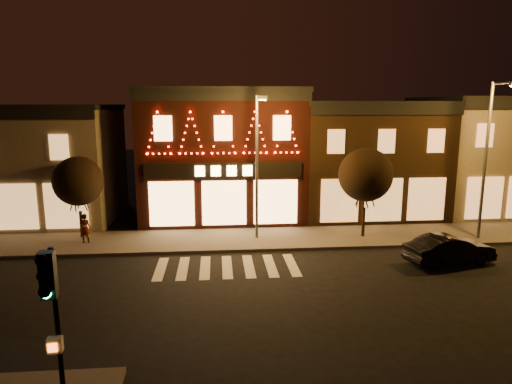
{
  "coord_description": "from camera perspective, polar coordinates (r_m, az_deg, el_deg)",
  "views": [
    {
      "loc": [
        -0.4,
        -15.63,
        7.32
      ],
      "look_at": [
        1.33,
        4.0,
        3.47
      ],
      "focal_mm": 31.66,
      "sensor_mm": 36.0,
      "label": 1
    }
  ],
  "objects": [
    {
      "name": "ground",
      "position": [
        17.27,
        -3.33,
        -14.06
      ],
      "size": [
        120.0,
        120.0,
        0.0
      ],
      "primitive_type": "plane",
      "color": "black",
      "rests_on": "ground"
    },
    {
      "name": "sidewalk_far",
      "position": [
        24.84,
        0.74,
        -5.92
      ],
      "size": [
        44.0,
        4.0,
        0.15
      ],
      "primitive_type": "cube",
      "color": "#47423D",
      "rests_on": "ground"
    },
    {
      "name": "building_left",
      "position": [
        32.4,
        -27.93,
        3.27
      ],
      "size": [
        12.2,
        8.28,
        7.3
      ],
      "color": "#685B4A",
      "rests_on": "ground"
    },
    {
      "name": "building_pulp",
      "position": [
        29.78,
        -4.25,
        4.92
      ],
      "size": [
        10.2,
        8.34,
        8.3
      ],
      "color": "black",
      "rests_on": "ground"
    },
    {
      "name": "building_right_a",
      "position": [
        31.44,
        13.39,
        4.24
      ],
      "size": [
        9.2,
        8.28,
        7.5
      ],
      "color": "#382413",
      "rests_on": "ground"
    },
    {
      "name": "building_right_b",
      "position": [
        35.31,
        27.44,
        4.26
      ],
      "size": [
        9.2,
        8.28,
        7.8
      ],
      "color": "#685B4A",
      "rests_on": "ground"
    },
    {
      "name": "traffic_signal_near",
      "position": [
        10.45,
        -24.29,
        -13.26
      ],
      "size": [
        0.32,
        0.45,
        4.31
      ],
      "rotation": [
        0.0,
        0.0,
        0.09
      ],
      "color": "black",
      "rests_on": "sidewalk_near"
    },
    {
      "name": "streetlamp_mid",
      "position": [
        23.7,
        0.19,
        4.51
      ],
      "size": [
        0.5,
        1.75,
        7.63
      ],
      "rotation": [
        0.0,
        0.0,
        -0.09
      ],
      "color": "#59595E",
      "rests_on": "sidewalk_far"
    },
    {
      "name": "streetlamp_right",
      "position": [
        26.53,
        27.41,
        4.82
      ],
      "size": [
        0.53,
        1.9,
        8.29
      ],
      "rotation": [
        0.0,
        0.0,
        -0.05
      ],
      "color": "#59595E",
      "rests_on": "sidewalk_far"
    },
    {
      "name": "tree_left",
      "position": [
        26.0,
        -21.56,
        1.27
      ],
      "size": [
        2.66,
        2.66,
        4.44
      ],
      "rotation": [
        0.0,
        0.0,
        -0.2
      ],
      "color": "black",
      "rests_on": "sidewalk_far"
    },
    {
      "name": "tree_right",
      "position": [
        25.05,
        13.68,
        2.11
      ],
      "size": [
        2.92,
        2.92,
        4.88
      ],
      "rotation": [
        0.0,
        0.0,
        -0.0
      ],
      "color": "black",
      "rests_on": "sidewalk_far"
    },
    {
      "name": "dark_sedan",
      "position": [
        22.93,
        23.25,
        -6.7
      ],
      "size": [
        4.38,
        2.25,
        1.38
      ],
      "primitive_type": "imported",
      "rotation": [
        0.0,
        0.0,
        1.77
      ],
      "color": "black",
      "rests_on": "ground"
    },
    {
      "name": "pedestrian",
      "position": [
        25.35,
        -20.78,
        -4.29
      ],
      "size": [
        0.6,
        0.42,
        1.56
      ],
      "primitive_type": "imported",
      "rotation": [
        0.0,
        0.0,
        3.05
      ],
      "color": "gray",
      "rests_on": "sidewalk_far"
    }
  ]
}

